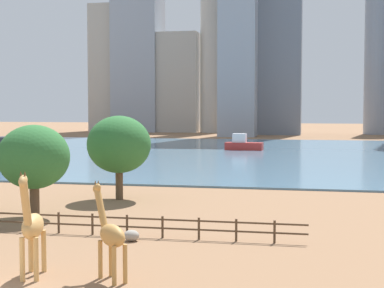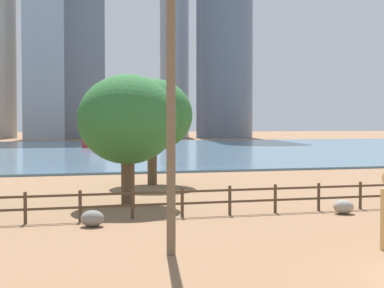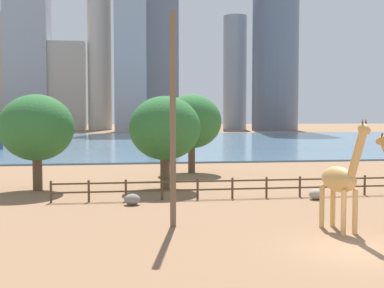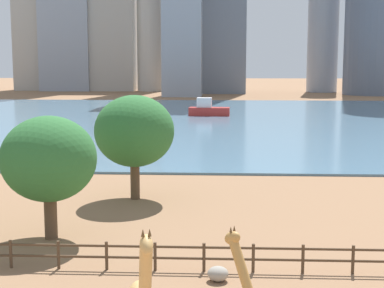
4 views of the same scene
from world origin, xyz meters
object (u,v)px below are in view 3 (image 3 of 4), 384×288
Objects in this scene: tree_center_broad at (192,122)px; boat_sailboat at (171,135)px; utility_pole at (173,120)px; tree_left_large at (165,128)px; tree_right_tall at (37,128)px; boulder_near_fence at (132,199)px; giraffe_companion at (341,179)px; boulder_by_pole at (316,194)px.

tree_center_broad is 58.08m from boat_sailboat.
tree_left_large is at bearing 87.00° from utility_pole.
tree_right_tall is at bearing -99.98° from boat_sailboat.
tree_left_large is (2.41, 5.85, 3.93)m from boulder_near_fence.
boulder_by_pole is at bearing 151.59° from giraffe_companion.
tree_left_large is at bearing -109.17° from tree_center_broad.
giraffe_companion is 23.04m from tree_center_broad.
tree_center_broad reaches higher than tree_right_tall.
tree_left_large is at bearing -2.93° from tree_right_tall.
utility_pole is 1.52× the size of tree_left_large.
utility_pole is at bearing -100.33° from tree_center_broad.
utility_pole is 1.46× the size of boat_sailboat.
boulder_near_fence reaches higher than boulder_by_pole.
giraffe_companion is 5.53× the size of boulder_by_pole.
giraffe_companion is 0.71× the size of tree_center_broad.
boulder_near_fence is at bearing -143.39° from giraffe_companion.
boulder_by_pole is (11.25, 0.23, -0.00)m from boulder_near_fence.
tree_center_broad reaches higher than boulder_by_pole.
boulder_near_fence is at bearing -112.35° from tree_left_large.
utility_pole is 78.98m from boat_sailboat.
utility_pole is at bearing -72.53° from boulder_near_fence.
tree_left_large is at bearing -166.86° from giraffe_companion.
boulder_by_pole is at bearing -85.20° from boat_sailboat.
giraffe_companion is 5.41× the size of boulder_near_fence.
giraffe_companion reaches higher than boulder_by_pole.
giraffe_companion is 12.07m from boulder_near_fence.
boulder_by_pole is 0.13× the size of tree_center_broad.
utility_pole is 21.01m from tree_center_broad.
tree_left_large is (-6.67, 13.56, 1.92)m from giraffe_companion.
tree_right_tall is 68.40m from boat_sailboat.
utility_pole reaches higher than giraffe_companion.
tree_left_large reaches higher than boulder_near_fence.
tree_right_tall reaches higher than giraffe_companion.
boulder_near_fence is 0.14× the size of tree_right_tall.
tree_left_large is at bearing -92.62° from boat_sailboat.
tree_center_broad is 14.73m from tree_right_tall.
boat_sailboat is at bearing 84.52° from utility_pole.
giraffe_companion is at bearing -63.81° from tree_left_large.
giraffe_companion is 8.47m from boulder_by_pole.
boat_sailboat is at bearing 86.28° from tree_center_broad.
boulder_by_pole is at bearing -32.43° from tree_left_large.
giraffe_companion is 0.74× the size of boat_sailboat.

